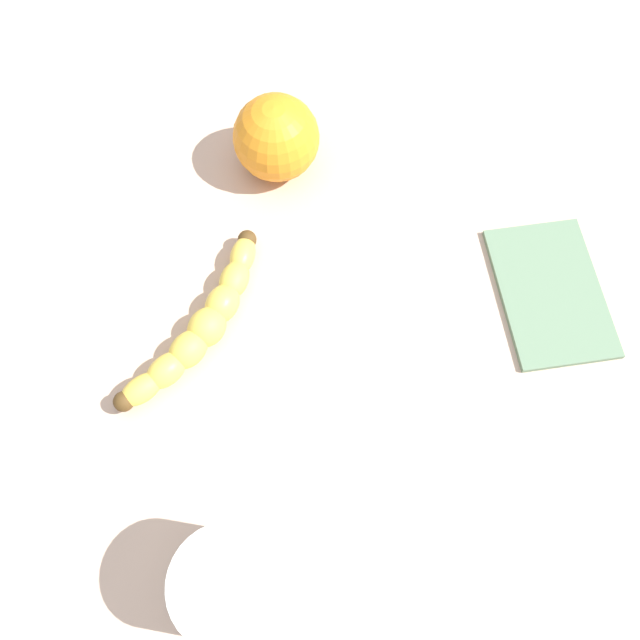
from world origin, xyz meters
The scene contains 5 objects.
wooden_tabletop centered at (0.00, 0.00, 1.50)cm, with size 120.00×120.00×3.00cm, color #CEAD96.
banana centered at (-1.43, -5.42, 4.64)cm, with size 20.36×6.13×3.28cm.
smoothie_glass centered at (16.67, 7.66, 7.12)cm, with size 8.20×8.20×8.55cm.
orange_fruit centered at (-20.95, -7.40, 7.24)cm, with size 8.48×8.48×8.48cm, color orange.
folded_napkin centered at (-18.34, 22.27, 3.30)cm, with size 14.57×9.39×0.60cm, color slate.
Camera 1 is at (15.36, 13.96, 59.12)cm, focal length 37.19 mm.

